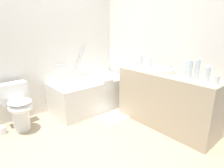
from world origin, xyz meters
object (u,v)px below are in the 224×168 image
object	(u,v)px
sink_basin	(162,70)
drinking_glass_0	(216,80)
water_bottle_4	(207,74)
water_bottle_1	(186,68)
water_bottle_2	(141,61)
water_bottle_3	(190,69)
water_bottle_5	(150,63)
water_bottle_0	(197,69)
sink_faucet	(170,68)
toilet	(18,105)
toilet_paper_roll	(2,130)
bath_mat	(114,117)
drinking_glass_2	(136,64)
drinking_glass_1	(179,71)
bathtub	(91,93)

from	to	relation	value
sink_basin	drinking_glass_0	bearing A→B (deg)	-90.65
sink_basin	water_bottle_4	bearing A→B (deg)	-86.15
water_bottle_1	water_bottle_2	xyz separation A→B (m)	(-0.00, 0.78, -0.01)
water_bottle_4	water_bottle_3	bearing A→B (deg)	95.02
sink_basin	water_bottle_5	distance (m)	0.30
water_bottle_4	water_bottle_2	bearing A→B (deg)	89.35
water_bottle_0	water_bottle_5	xyz separation A→B (m)	(0.01, 0.75, -0.03)
sink_faucet	water_bottle_3	distance (m)	0.44
toilet	toilet_paper_roll	distance (m)	0.41
water_bottle_4	bath_mat	bearing A→B (deg)	110.54
water_bottle_3	water_bottle_4	world-z (taller)	water_bottle_3
sink_faucet	water_bottle_3	size ratio (longest dim) A/B	0.62
water_bottle_4	sink_basin	bearing A→B (deg)	93.85
water_bottle_2	water_bottle_3	bearing A→B (deg)	-92.11
toilet	sink_basin	distance (m)	2.15
drinking_glass_2	water_bottle_0	bearing A→B (deg)	-90.15
toilet	water_bottle_2	size ratio (longest dim) A/B	3.28
drinking_glass_1	water_bottle_1	bearing A→B (deg)	-102.85
drinking_glass_2	toilet_paper_roll	xyz separation A→B (m)	(-2.01, 0.70, -0.81)
water_bottle_0	drinking_glass_1	world-z (taller)	water_bottle_0
water_bottle_0	drinking_glass_0	bearing A→B (deg)	-106.56
water_bottle_0	sink_basin	bearing A→B (deg)	98.79
water_bottle_3	bath_mat	distance (m)	1.43
water_bottle_1	water_bottle_4	xyz separation A→B (m)	(-0.02, -0.28, -0.01)
bathtub	water_bottle_1	distance (m)	1.72
toilet	water_bottle_4	distance (m)	2.59
water_bottle_4	toilet_paper_roll	size ratio (longest dim) A/B	1.80
water_bottle_2	water_bottle_4	world-z (taller)	water_bottle_2
toilet_paper_roll	sink_basin	bearing A→B (deg)	-33.33
water_bottle_4	drinking_glass_0	world-z (taller)	water_bottle_4
sink_basin	bath_mat	size ratio (longest dim) A/B	0.70
water_bottle_3	water_bottle_5	size ratio (longest dim) A/B	1.19
bathtub	drinking_glass_1	distance (m)	1.61
water_bottle_4	drinking_glass_1	size ratio (longest dim) A/B	2.06
toilet	sink_basin	xyz separation A→B (m)	(1.68, -1.25, 0.48)
water_bottle_0	sink_faucet	bearing A→B (deg)	73.75
water_bottle_1	water_bottle_4	size ratio (longest dim) A/B	1.15
bathtub	toilet	distance (m)	1.25
water_bottle_0	water_bottle_4	size ratio (longest dim) A/B	1.32
water_bottle_3	water_bottle_5	xyz separation A→B (m)	(0.06, 0.68, -0.02)
drinking_glass_0	toilet_paper_roll	xyz separation A→B (m)	(-1.92, 2.01, -0.82)
sink_faucet	water_bottle_5	distance (m)	0.32
toilet_paper_roll	water_bottle_3	bearing A→B (deg)	-40.40
water_bottle_5	drinking_glass_1	size ratio (longest dim) A/B	2.17
drinking_glass_1	water_bottle_5	bearing A→B (deg)	90.05
bath_mat	toilet_paper_roll	bearing A→B (deg)	156.20
sink_faucet	water_bottle_4	world-z (taller)	water_bottle_4
toilet	water_bottle_2	world-z (taller)	water_bottle_2
sink_faucet	water_bottle_0	xyz separation A→B (m)	(-0.14, -0.47, 0.09)
water_bottle_0	toilet_paper_roll	size ratio (longest dim) A/B	2.38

